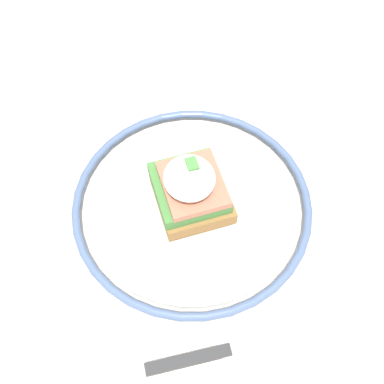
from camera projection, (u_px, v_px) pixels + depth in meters
name	position (u px, v px, depth m)	size (l,w,h in m)	color
ground_plane	(178.00, 371.00, 1.17)	(6.00, 6.00, 0.00)	#B2ADA3
dining_table	(167.00, 281.00, 0.65)	(1.06, 0.71, 0.73)	beige
plate	(192.00, 204.00, 0.57)	(0.28, 0.28, 0.02)	silver
sandwich	(191.00, 188.00, 0.53)	(0.09, 0.08, 0.08)	olive
fork	(158.00, 90.00, 0.67)	(0.02, 0.14, 0.00)	silver
knife	(227.00, 351.00, 0.48)	(0.03, 0.20, 0.01)	#2D2D2D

